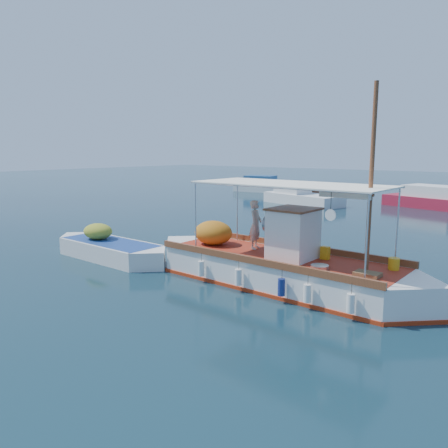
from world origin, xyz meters
The scene contains 6 objects.
ground centered at (0.00, 0.00, 0.00)m, with size 160.00×160.00×0.00m, color black.
fishing_caique centered at (0.28, 0.30, 0.53)m, with size 9.88×2.88×6.02m.
dinghy centered at (-6.50, -0.94, 0.31)m, with size 6.01×1.71×1.46m.
bg_boat_nw centered at (-9.14, 18.85, 0.49)m, with size 6.76×3.97×1.80m.
bg_boat_n centered at (0.29, 22.70, 0.49)m, with size 9.47×4.97×1.80m.
bg_boat_far_w centered at (-16.61, 25.66, 0.49)m, with size 7.38×3.49×1.80m.
Camera 1 is at (7.23, -10.94, 4.12)m, focal length 35.00 mm.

